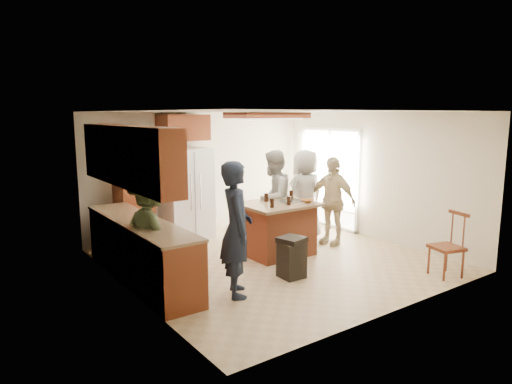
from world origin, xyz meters
TOP-DOWN VIEW (x-y plane):
  - room_shell at (4.37, 1.64)m, footprint 8.00×5.20m
  - person_front_left at (-1.33, -0.88)m, footprint 0.73×0.82m
  - person_behind_left at (0.59, 0.79)m, footprint 1.02×0.88m
  - person_behind_right at (1.31, 0.70)m, footprint 0.90×0.61m
  - person_side_right at (1.51, 0.17)m, footprint 0.72×1.07m
  - person_counter at (-2.19, 0.01)m, footprint 0.70×1.13m
  - left_cabinetry at (-2.24, 0.40)m, footprint 0.64×3.00m
  - back_wall_units at (-1.33, 2.20)m, footprint 1.80×0.60m
  - refrigerator at (-0.55, 2.12)m, footprint 0.90×0.76m
  - kitchen_island at (0.25, 0.22)m, footprint 1.28×1.03m
  - island_items at (0.48, 0.11)m, footprint 0.94×0.63m
  - trash_bin at (-0.29, -0.81)m, footprint 0.43×0.43m
  - spindle_chair at (1.69, -2.14)m, footprint 0.52×0.52m

SIDE VIEW (x-z plane):
  - trash_bin at x=-0.29m, z-range 0.00..0.63m
  - spindle_chair at x=1.69m, z-range -0.04..0.95m
  - kitchen_island at x=0.25m, z-range 0.01..0.94m
  - person_counter at x=-2.19m, z-range 0.00..1.62m
  - person_side_right at x=1.51m, z-range 0.00..1.68m
  - room_shell at x=4.37m, z-range -1.63..3.37m
  - person_behind_right at x=1.31m, z-range 0.00..1.78m
  - person_behind_left at x=0.59m, z-range 0.00..1.80m
  - refrigerator at x=-0.55m, z-range 0.00..1.80m
  - person_front_left at x=-1.33m, z-range 0.00..1.85m
  - left_cabinetry at x=-2.24m, z-range -0.19..2.11m
  - island_items at x=0.48m, z-range 0.89..1.04m
  - back_wall_units at x=-1.33m, z-range 0.15..2.60m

